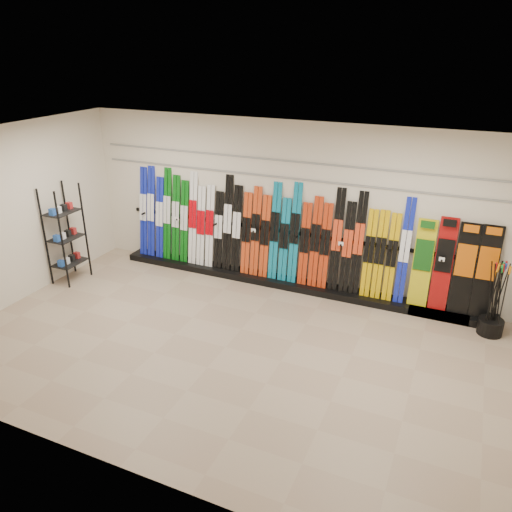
% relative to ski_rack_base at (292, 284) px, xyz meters
% --- Properties ---
extents(floor, '(8.00, 8.00, 0.00)m').
position_rel_ski_rack_base_xyz_m(floor, '(-0.22, -2.28, -0.06)').
color(floor, '#9F866E').
rests_on(floor, ground).
extents(back_wall, '(8.00, 0.00, 8.00)m').
position_rel_ski_rack_base_xyz_m(back_wall, '(-0.22, 0.22, 1.44)').
color(back_wall, beige).
rests_on(back_wall, floor).
extents(left_wall, '(0.00, 5.00, 5.00)m').
position_rel_ski_rack_base_xyz_m(left_wall, '(-4.22, -2.28, 1.44)').
color(left_wall, beige).
rests_on(left_wall, floor).
extents(ceiling, '(8.00, 8.00, 0.00)m').
position_rel_ski_rack_base_xyz_m(ceiling, '(-0.22, -2.28, 2.94)').
color(ceiling, silver).
rests_on(ceiling, back_wall).
extents(ski_rack_base, '(8.00, 0.40, 0.12)m').
position_rel_ski_rack_base_xyz_m(ski_rack_base, '(0.00, 0.00, 0.00)').
color(ski_rack_base, black).
rests_on(ski_rack_base, floor).
extents(skis, '(5.37, 0.29, 1.83)m').
position_rel_ski_rack_base_xyz_m(skis, '(-0.71, 0.07, 0.89)').
color(skis, '#1422AE').
rests_on(skis, ski_rack_base).
extents(snowboards, '(1.27, 0.24, 1.54)m').
position_rel_ski_rack_base_xyz_m(snowboards, '(2.71, 0.08, 0.81)').
color(snowboards, gold).
rests_on(snowboards, ski_rack_base).
extents(accessory_rack, '(0.40, 0.60, 1.84)m').
position_rel_ski_rack_base_xyz_m(accessory_rack, '(-3.97, -1.39, 0.86)').
color(accessory_rack, black).
rests_on(accessory_rack, floor).
extents(pole_bin, '(0.38, 0.38, 0.25)m').
position_rel_ski_rack_base_xyz_m(pole_bin, '(3.38, -0.28, 0.07)').
color(pole_bin, black).
rests_on(pole_bin, floor).
extents(ski_poles, '(0.27, 0.27, 1.18)m').
position_rel_ski_rack_base_xyz_m(ski_poles, '(3.37, -0.29, 0.55)').
color(ski_poles, black).
rests_on(ski_poles, pole_bin).
extents(slatwall_rail_0, '(7.60, 0.02, 0.03)m').
position_rel_ski_rack_base_xyz_m(slatwall_rail_0, '(-0.22, 0.20, 1.94)').
color(slatwall_rail_0, gray).
rests_on(slatwall_rail_0, back_wall).
extents(slatwall_rail_1, '(7.60, 0.02, 0.03)m').
position_rel_ski_rack_base_xyz_m(slatwall_rail_1, '(-0.22, 0.20, 2.24)').
color(slatwall_rail_1, gray).
rests_on(slatwall_rail_1, back_wall).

